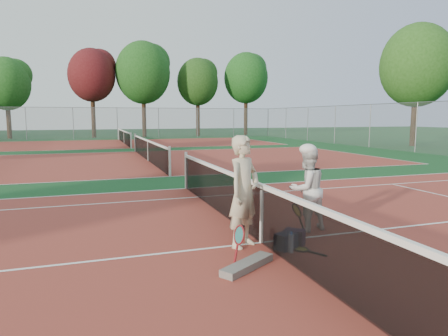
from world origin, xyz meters
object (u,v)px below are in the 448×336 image
object	(u,v)px
water_bottle	(291,244)
player_a	(244,192)
racket_spare	(300,249)
racket_black_held	(297,219)
sports_bag_navy	(286,241)
sports_bag_purple	(294,237)
net_main	(262,214)
player_b	(307,189)
racket_red	(239,246)

from	to	relation	value
water_bottle	player_a	bearing A→B (deg)	136.13
racket_spare	water_bottle	world-z (taller)	water_bottle
racket_black_held	sports_bag_navy	bearing A→B (deg)	44.15
racket_black_held	sports_bag_purple	size ratio (longest dim) A/B	1.73
net_main	player_b	world-z (taller)	player_b
net_main	racket_black_held	size ratio (longest dim) A/B	19.55
net_main	sports_bag_navy	world-z (taller)	net_main
player_a	sports_bag_navy	xyz separation A→B (m)	(0.59, -0.38, -0.79)
net_main	water_bottle	bearing A→B (deg)	-69.27
racket_red	sports_bag_navy	size ratio (longest dim) A/B	1.75
racket_black_held	sports_bag_purple	xyz separation A→B (m)	(-0.35, -0.56, -0.15)
net_main	water_bottle	distance (m)	0.75
net_main	racket_spare	distance (m)	0.86
racket_black_held	sports_bag_navy	world-z (taller)	racket_black_held
sports_bag_navy	racket_red	bearing A→B (deg)	-155.75
racket_red	racket_spare	xyz separation A→B (m)	(1.19, 0.33, -0.28)
racket_black_held	sports_bag_navy	size ratio (longest dim) A/B	1.66
racket_black_held	racket_spare	xyz separation A→B (m)	(-0.39, -0.84, -0.27)
racket_red	sports_bag_navy	bearing A→B (deg)	11.06
net_main	player_b	distance (m)	1.23
net_main	water_bottle	world-z (taller)	net_main
player_b	racket_black_held	bearing A→B (deg)	18.75
player_a	sports_bag_purple	xyz separation A→B (m)	(0.83, -0.22, -0.79)
net_main	racket_red	world-z (taller)	net_main
sports_bag_navy	sports_bag_purple	world-z (taller)	sports_bag_navy
racket_red	water_bottle	bearing A→B (deg)	2.04
player_b	racket_black_held	world-z (taller)	player_b
sports_bag_navy	player_b	bearing A→B (deg)	44.73
player_a	sports_bag_purple	size ratio (longest dim) A/B	5.68
racket_red	water_bottle	distance (m)	1.03
net_main	player_b	size ratio (longest dim) A/B	6.94
racket_black_held	player_b	bearing A→B (deg)	-159.02
player_b	racket_spare	size ratio (longest dim) A/B	2.64
sports_bag_navy	water_bottle	world-z (taller)	water_bottle
player_b	player_a	bearing A→B (deg)	9.73
player_b	racket_spare	xyz separation A→B (m)	(-0.68, -0.99, -0.78)
racket_black_held	net_main	bearing A→B (deg)	12.48
player_b	water_bottle	size ratio (longest dim) A/B	5.27
player_b	water_bottle	distance (m)	1.52
racket_black_held	racket_spare	distance (m)	0.96
player_b	sports_bag_navy	distance (m)	1.40
sports_bag_purple	net_main	bearing A→B (deg)	150.08
net_main	racket_red	bearing A→B (deg)	-130.23
net_main	racket_spare	xyz separation A→B (m)	(0.44, -0.55, -0.49)
player_a	racket_red	bearing A→B (deg)	-148.71
racket_red	sports_bag_navy	world-z (taller)	racket_red
racket_spare	sports_bag_navy	size ratio (longest dim) A/B	1.77
racket_spare	sports_bag_purple	size ratio (longest dim) A/B	1.85
racket_spare	sports_bag_navy	world-z (taller)	sports_bag_navy
net_main	sports_bag_purple	world-z (taller)	net_main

